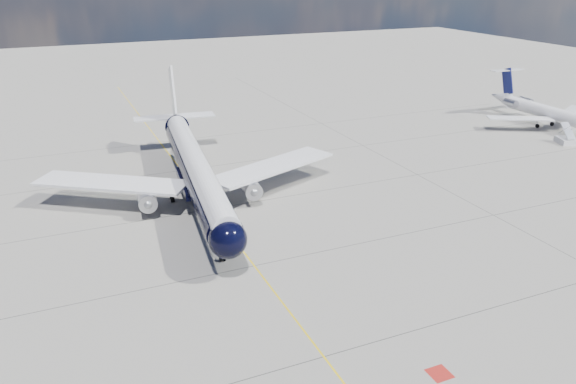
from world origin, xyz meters
The scene contains 6 objects.
ground centered at (0.00, 30.00, 0.00)m, with size 320.00×320.00×0.00m, color gray.
taxiway_centerline centered at (0.00, 25.00, 0.00)m, with size 0.16×160.00×0.01m, color yellow.
red_marking centered at (6.80, -10.00, 0.00)m, with size 1.60×1.60×0.01m, color maroon.
main_airliner centered at (-0.66, 29.10, 4.19)m, with size 38.23×46.79×13.52m.
regional_jet centered at (66.19, 37.55, 2.88)m, with size 23.45×26.84×9.11m.
boarding_stair centered at (61.31, 27.64, 0.64)m, with size 3.36×3.75×3.44m.
Camera 1 is at (-16.21, -35.45, 27.30)m, focal length 35.00 mm.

